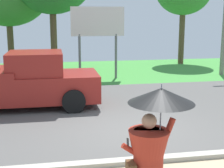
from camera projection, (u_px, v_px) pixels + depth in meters
name	position (u px, v px, depth m)	size (l,w,h in m)	color
ground_plane	(112.00, 104.00, 11.83)	(40.00, 22.00, 0.20)	#565451
monk_pedestrian	(151.00, 154.00, 4.80)	(1.05, 0.96, 2.13)	#B22D1E
pickup_truck	(22.00, 82.00, 11.13)	(5.20, 2.28, 1.88)	maroon
roadside_billboard	(98.00, 27.00, 15.88)	(2.60, 0.12, 3.50)	slate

